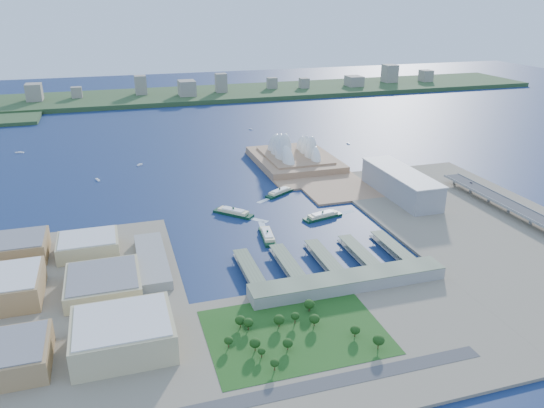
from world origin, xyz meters
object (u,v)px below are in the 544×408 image
object	(u,v)px
opera_house	(295,146)
car_c	(471,183)
ferry_a	(233,211)
ferry_b	(280,191)
ferry_d	(323,214)
ferry_c	(267,234)
toaster_building	(401,184)

from	to	relation	value
opera_house	car_c	size ratio (longest dim) A/B	36.64
ferry_a	ferry_b	distance (m)	99.97
opera_house	car_c	world-z (taller)	opera_house
ferry_a	ferry_d	bearing A→B (deg)	-67.24
opera_house	ferry_c	distance (m)	307.17
opera_house	ferry_d	xyz separation A→B (m)	(-45.27, -239.10, -26.87)
ferry_c	ferry_a	bearing A→B (deg)	-67.88
opera_house	ferry_b	size ratio (longest dim) A/B	3.54
ferry_a	ferry_c	size ratio (longest dim) A/B	1.05
opera_house	ferry_a	world-z (taller)	opera_house
ferry_b	ferry_d	bearing A→B (deg)	-17.71
ferry_c	car_c	bearing A→B (deg)	-162.19
opera_house	ferry_c	xyz separation A→B (m)	(-131.62, -276.23, -26.95)
opera_house	ferry_c	world-z (taller)	opera_house
opera_house	ferry_a	size ratio (longest dim) A/B	3.21
ferry_a	ferry_b	size ratio (longest dim) A/B	1.10
toaster_building	ferry_c	xyz separation A→B (m)	(-221.62, -76.23, -15.45)
ferry_b	ferry_c	xyz separation A→B (m)	(-60.35, -139.06, 0.25)
opera_house	ferry_b	distance (m)	156.96
toaster_building	ferry_d	bearing A→B (deg)	-163.88
opera_house	toaster_building	world-z (taller)	opera_house
toaster_building	opera_house	bearing A→B (deg)	114.23
ferry_c	ferry_d	size ratio (longest dim) A/B	0.98
toaster_building	ferry_d	distance (m)	141.64
opera_house	ferry_d	size ratio (longest dim) A/B	3.31
car_c	opera_house	bearing A→B (deg)	-46.99
toaster_building	ferry_b	distance (m)	173.78
ferry_b	ferry_d	size ratio (longest dim) A/B	0.94
ferry_c	ferry_d	world-z (taller)	ferry_d
opera_house	ferry_a	bearing A→B (deg)	-128.53
opera_house	ferry_d	world-z (taller)	opera_house
ferry_a	car_c	world-z (taller)	car_c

